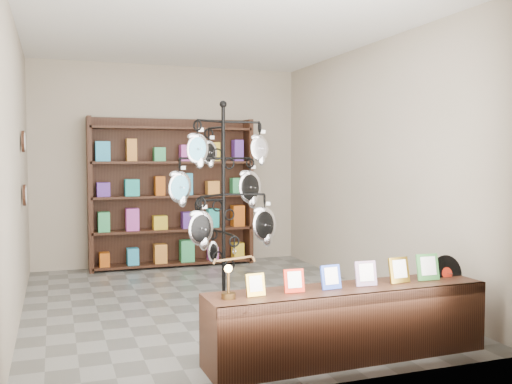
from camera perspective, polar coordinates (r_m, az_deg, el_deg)
ground at (r=6.50m, az=-4.27°, el=-10.98°), size 5.00×5.00×0.00m
room_envelope at (r=6.30m, az=-4.35°, el=5.54°), size 5.00×5.00×5.00m
display_tree at (r=5.58m, az=-3.27°, el=-0.29°), size 1.12×1.09×2.17m
front_shelf at (r=4.78m, az=9.19°, el=-12.74°), size 2.36×0.54×0.83m
back_shelving at (r=8.55m, az=-8.36°, el=-0.54°), size 2.42×0.36×2.20m
wall_clocks at (r=6.88m, az=-22.21°, el=2.20°), size 0.03×0.24×0.84m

